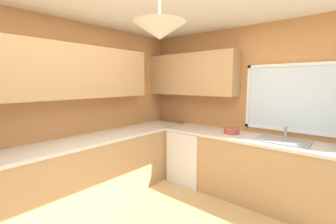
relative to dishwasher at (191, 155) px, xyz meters
name	(u,v)px	position (x,y,z in m)	size (l,w,h in m)	color
room_shell	(143,71)	(0.01, -1.11, 1.38)	(3.64, 4.12, 2.57)	#C6844C
counter_run_left	(80,174)	(-0.66, -1.66, 0.02)	(0.65, 3.73, 0.91)	tan
counter_run_back	(251,168)	(1.00, 0.03, 0.02)	(2.73, 0.65, 0.91)	tan
dishwasher	(191,155)	(0.00, 0.00, 0.00)	(0.60, 0.60, 0.86)	white
sink_assembly	(282,141)	(1.38, 0.04, 0.49)	(0.64, 0.40, 0.19)	#9EA0A5
bowl	(232,131)	(0.69, 0.03, 0.52)	(0.22, 0.22, 0.09)	#B74C42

